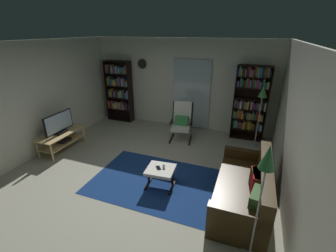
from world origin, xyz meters
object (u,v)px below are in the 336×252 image
leather_sofa (246,190)px  cell_phone (158,168)px  bookshelf_near_tv (119,90)px  wall_clock (142,64)px  television (59,124)px  bookshelf_near_sofa (250,101)px  floor_lamp_by_shelf (262,98)px  tv_remote (164,167)px  lounge_armchair (182,120)px  tv_stand (62,138)px  floor_lamp_by_sofa (266,170)px  ottoman (161,172)px

leather_sofa → cell_phone: bearing=180.0°
bookshelf_near_tv → wall_clock: wall_clock is taller
television → bookshelf_near_sofa: bearing=28.6°
television → floor_lamp_by_shelf: floor_lamp_by_shelf is taller
television → floor_lamp_by_shelf: (4.51, 1.84, 0.61)m
tv_remote → floor_lamp_by_shelf: size_ratio=0.09×
lounge_armchair → floor_lamp_by_shelf: bearing=5.1°
tv_stand → bookshelf_near_tv: bookshelf_near_tv is taller
floor_lamp_by_sofa → floor_lamp_by_shelf: 3.25m
bookshelf_near_tv → cell_phone: (2.54, -2.80, -0.64)m
bookshelf_near_tv → bookshelf_near_sofa: bookshelf_near_sofa is taller
bookshelf_near_tv → tv_remote: 3.86m
floor_lamp_by_sofa → wall_clock: (-3.48, 3.91, 0.52)m
television → bookshelf_near_sofa: bookshelf_near_sofa is taller
bookshelf_near_sofa → floor_lamp_by_sofa: (0.27, -3.73, 0.26)m
wall_clock → bookshelf_near_tv: bearing=-168.0°
cell_phone → floor_lamp_by_shelf: 3.02m
leather_sofa → floor_lamp_by_sofa: (0.14, -0.93, 1.02)m
lounge_armchair → floor_lamp_by_sofa: bearing=-57.8°
cell_phone → bookshelf_near_sofa: bearing=23.9°
lounge_armchair → leather_sofa: bearing=-50.0°
bookshelf_near_tv → floor_lamp_by_sofa: 5.68m
tv_stand → wall_clock: size_ratio=4.07×
bookshelf_near_sofa → floor_lamp_by_shelf: 0.59m
cell_phone → wall_clock: size_ratio=0.48×
television → leather_sofa: television is taller
wall_clock → lounge_armchair: bearing=-28.2°
tv_stand → wall_clock: bearing=67.2°
leather_sofa → wall_clock: size_ratio=6.47×
bookshelf_near_sofa → ottoman: bearing=-116.9°
wall_clock → tv_stand: bearing=-112.8°
leather_sofa → lounge_armchair: size_ratio=1.83×
cell_phone → wall_clock: bearing=82.1°
bookshelf_near_sofa → leather_sofa: 2.90m
tv_stand → cell_phone: bearing=-9.6°
tv_stand → ottoman: 2.89m
bookshelf_near_sofa → lounge_armchair: bookshelf_near_sofa is taller
cell_phone → floor_lamp_by_shelf: (1.71, 2.31, 0.93)m
television → cell_phone: size_ratio=5.99×
tv_remote → cell_phone: size_ratio=1.03×
television → floor_lamp_by_sofa: (4.53, -1.40, 0.63)m
wall_clock → floor_lamp_by_sofa: bearing=-48.3°
television → tv_remote: size_ratio=5.83×
tv_stand → leather_sofa: size_ratio=0.63×
tv_remote → lounge_armchair: bearing=76.1°
bookshelf_near_tv → leather_sofa: 5.04m
tv_stand → lounge_armchair: lounge_armchair is taller
tv_stand → bookshelf_near_tv: size_ratio=0.61×
bookshelf_near_tv → ottoman: size_ratio=3.46×
tv_stand → cell_phone: (2.80, -0.47, 0.08)m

